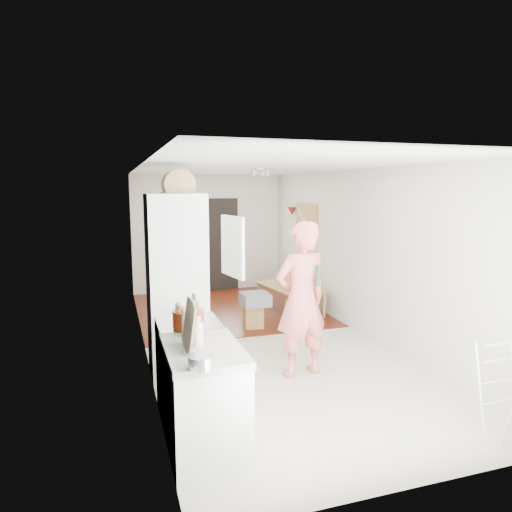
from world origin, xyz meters
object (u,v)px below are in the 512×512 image
person (302,286)px  stool (253,316)px  dining_table (291,301)px  dining_chair (299,296)px

person → stool: size_ratio=5.78×
dining_table → stool: dining_table is taller
dining_table → stool: 1.18m
stool → dining_chair: bearing=12.6°
dining_chair → stool: size_ratio=2.22×
dining_chair → stool: bearing=-174.1°
person → dining_chair: bearing=-121.7°
person → dining_chair: 2.39m
dining_chair → stool: dining_chair is taller
person → stool: bearing=-99.5°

